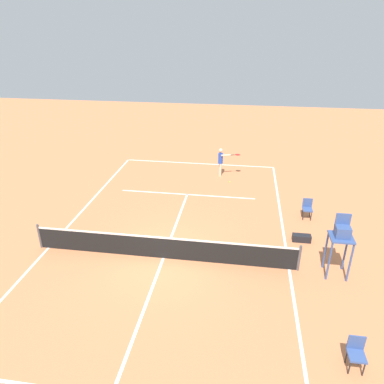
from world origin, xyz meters
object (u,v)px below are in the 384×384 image
(player_serving, at_px, (221,160))
(courtside_chair_mid, at_px, (307,208))
(courtside_chair_near, at_px, (356,352))
(tennis_ball, at_px, (230,182))
(umpire_chair, at_px, (341,236))
(equipment_bag, at_px, (302,238))

(player_serving, relative_size, courtside_chair_mid, 1.80)
(player_serving, xyz_separation_m, courtside_chair_near, (-4.51, 12.83, -0.49))
(tennis_ball, height_order, umpire_chair, umpire_chair)
(umpire_chair, bearing_deg, courtside_chair_mid, -84.04)
(player_serving, relative_size, umpire_chair, 0.71)
(equipment_bag, bearing_deg, courtside_chair_mid, -102.70)
(umpire_chair, bearing_deg, player_serving, -61.26)
(tennis_ball, relative_size, umpire_chair, 0.03)
(courtside_chair_mid, relative_size, equipment_bag, 1.25)
(umpire_chair, xyz_separation_m, courtside_chair_near, (0.32, 4.03, -1.07))
(umpire_chair, bearing_deg, courtside_chair_near, 85.50)
(courtside_chair_near, height_order, equipment_bag, courtside_chair_near)
(player_serving, bearing_deg, equipment_bag, 14.39)
(player_serving, distance_m, equipment_bag, 7.84)
(player_serving, bearing_deg, courtside_chair_mid, 27.76)
(tennis_ball, bearing_deg, player_serving, -58.13)
(tennis_ball, distance_m, courtside_chair_near, 12.52)
(tennis_ball, relative_size, courtside_chair_near, 0.07)
(courtside_chair_near, xyz_separation_m, courtside_chair_mid, (0.12, -8.21, 0.00))
(tennis_ball, bearing_deg, courtside_chair_mid, 136.01)
(tennis_ball, height_order, equipment_bag, equipment_bag)
(courtside_chair_near, bearing_deg, courtside_chair_mid, -89.17)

